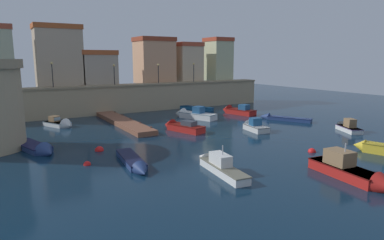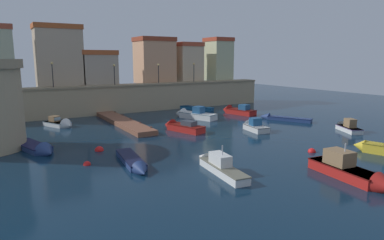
{
  "view_description": "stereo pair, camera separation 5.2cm",
  "coord_description": "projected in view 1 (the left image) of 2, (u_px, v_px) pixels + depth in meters",
  "views": [
    {
      "loc": [
        -19.25,
        -29.38,
        8.06
      ],
      "look_at": [
        0.0,
        3.06,
        1.22
      ],
      "focal_mm": 31.47,
      "sensor_mm": 36.0,
      "label": 1
    },
    {
      "loc": [
        -19.21,
        -29.41,
        8.06
      ],
      "look_at": [
        0.0,
        3.06,
        1.22
      ],
      "focal_mm": 31.47,
      "sensor_mm": 36.0,
      "label": 2
    }
  ],
  "objects": [
    {
      "name": "moored_boat_9",
      "position": [
        236.0,
        111.0,
        50.3
      ],
      "size": [
        3.17,
        5.89,
        2.0
      ],
      "rotation": [
        0.0,
        0.0,
        1.83
      ],
      "color": "red",
      "rests_on": "ground"
    },
    {
      "name": "mooring_buoy_2",
      "position": [
        312.0,
        152.0,
        29.62
      ],
      "size": [
        0.69,
        0.69,
        0.69
      ],
      "primitive_type": "sphere",
      "color": "red",
      "rests_on": "ground"
    },
    {
      "name": "moored_boat_12",
      "position": [
        192.0,
        114.0,
        46.57
      ],
      "size": [
        4.16,
        6.81,
        2.18
      ],
      "rotation": [
        0.0,
        0.0,
        1.96
      ],
      "color": "white",
      "rests_on": "ground"
    },
    {
      "name": "ground_plane",
      "position": [
        207.0,
        136.0,
        35.97
      ],
      "size": [
        112.25,
        112.25,
        0.0
      ],
      "primitive_type": "plane",
      "color": "#0C2338"
    },
    {
      "name": "moored_boat_1",
      "position": [
        61.0,
        124.0,
        40.66
      ],
      "size": [
        3.39,
        4.43,
        1.76
      ],
      "rotation": [
        0.0,
        0.0,
        -1.1
      ],
      "color": "white",
      "rests_on": "ground"
    },
    {
      "name": "moored_boat_0",
      "position": [
        380.0,
        148.0,
        29.08
      ],
      "size": [
        2.56,
        4.61,
        1.67
      ],
      "rotation": [
        0.0,
        0.0,
        1.88
      ],
      "color": "gold",
      "rests_on": "ground"
    },
    {
      "name": "moored_boat_6",
      "position": [
        253.0,
        126.0,
        38.72
      ],
      "size": [
        2.17,
        4.29,
        1.91
      ],
      "rotation": [
        0.0,
        0.0,
        1.42
      ],
      "color": "silver",
      "rests_on": "ground"
    },
    {
      "name": "mooring_buoy_1",
      "position": [
        99.0,
        151.0,
        30.06
      ],
      "size": [
        0.79,
        0.79,
        0.79
      ],
      "primitive_type": "sphere",
      "color": "red",
      "rests_on": "ground"
    },
    {
      "name": "quay_wall",
      "position": [
        137.0,
        98.0,
        52.54
      ],
      "size": [
        45.63,
        2.94,
        4.26
      ],
      "color": "tan",
      "rests_on": "ground"
    },
    {
      "name": "moored_boat_5",
      "position": [
        134.0,
        163.0,
        25.62
      ],
      "size": [
        1.96,
        6.65,
        1.19
      ],
      "rotation": [
        0.0,
        0.0,
        -1.68
      ],
      "color": "navy",
      "rests_on": "ground"
    },
    {
      "name": "moored_boat_4",
      "position": [
        281.0,
        118.0,
        45.12
      ],
      "size": [
        4.38,
        6.76,
        1.15
      ],
      "rotation": [
        0.0,
        0.0,
        2.06
      ],
      "color": "navy",
      "rests_on": "ground"
    },
    {
      "name": "moored_boat_3",
      "position": [
        218.0,
        165.0,
        24.56
      ],
      "size": [
        1.94,
        6.82,
        2.34
      ],
      "rotation": [
        0.0,
        0.0,
        1.45
      ],
      "color": "white",
      "rests_on": "ground"
    },
    {
      "name": "moored_boat_2",
      "position": [
        191.0,
        108.0,
        54.8
      ],
      "size": [
        4.26,
        7.1,
        1.07
      ],
      "rotation": [
        0.0,
        0.0,
        2.03
      ],
      "color": "#195689",
      "rests_on": "ground"
    },
    {
      "name": "mooring_buoy_0",
      "position": [
        87.0,
        165.0,
        26.01
      ],
      "size": [
        0.58,
        0.58,
        0.58
      ],
      "primitive_type": "sphere",
      "color": "red",
      "rests_on": "ground"
    },
    {
      "name": "old_town_backdrop",
      "position": [
        128.0,
        60.0,
        54.47
      ],
      "size": [
        41.42,
        5.27,
        8.95
      ],
      "color": "#A8AF90",
      "rests_on": "ground"
    },
    {
      "name": "pier_dock",
      "position": [
        123.0,
        122.0,
        42.22
      ],
      "size": [
        2.34,
        15.96,
        0.7
      ],
      "color": "brown",
      "rests_on": "ground"
    },
    {
      "name": "moored_boat_10",
      "position": [
        346.0,
        127.0,
        38.47
      ],
      "size": [
        3.08,
        4.53,
        1.87
      ],
      "rotation": [
        0.0,
        0.0,
        1.13
      ],
      "color": "white",
      "rests_on": "ground"
    },
    {
      "name": "quay_lamp_2",
      "position": [
        158.0,
        70.0,
        53.7
      ],
      "size": [
        0.32,
        0.32,
        3.08
      ],
      "color": "black",
      "rests_on": "quay_wall"
    },
    {
      "name": "quay_lamp_0",
      "position": [
        52.0,
        70.0,
        45.69
      ],
      "size": [
        0.32,
        0.32,
        3.43
      ],
      "color": "black",
      "rests_on": "quay_wall"
    },
    {
      "name": "quay_lamp_1",
      "position": [
        114.0,
        71.0,
        50.07
      ],
      "size": [
        0.32,
        0.32,
        3.05
      ],
      "color": "black",
      "rests_on": "quay_wall"
    },
    {
      "name": "moored_boat_13",
      "position": [
        354.0,
        172.0,
        22.61
      ],
      "size": [
        2.39,
        6.71,
        2.79
      ],
      "rotation": [
        0.0,
        0.0,
        -1.69
      ],
      "color": "red",
      "rests_on": "ground"
    },
    {
      "name": "moored_boat_7",
      "position": [
        181.0,
        127.0,
        38.42
      ],
      "size": [
        3.26,
        5.91,
        1.69
      ],
      "rotation": [
        0.0,
        0.0,
        1.88
      ],
      "color": "red",
      "rests_on": "ground"
    },
    {
      "name": "quay_lamp_3",
      "position": [
        194.0,
        69.0,
        57.01
      ],
      "size": [
        0.32,
        0.32,
        3.16
      ],
      "color": "black",
      "rests_on": "quay_wall"
    },
    {
      "name": "moored_boat_8",
      "position": [
        38.0,
        149.0,
        29.68
      ],
      "size": [
        3.5,
        6.55,
        1.58
      ],
      "rotation": [
        0.0,
        0.0,
        -1.26
      ],
      "color": "navy",
      "rests_on": "ground"
    }
  ]
}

